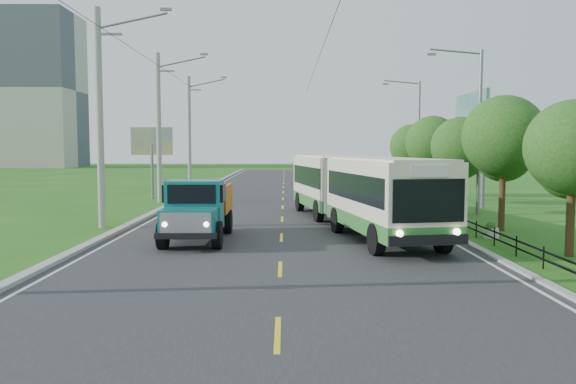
{
  "coord_description": "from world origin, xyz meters",
  "views": [
    {
      "loc": [
        0.14,
        -16.77,
        3.65
      ],
      "look_at": [
        0.27,
        5.88,
        1.9
      ],
      "focal_mm": 35.0,
      "sensor_mm": 36.0,
      "label": 1
    }
  ],
  "objects_px": {
    "planter_mid": "(438,210)",
    "tree_third": "(504,141)",
    "billboard_right": "(471,123)",
    "dump_truck": "(198,206)",
    "pole_near": "(100,117)",
    "billboard_left": "(152,146)",
    "tree_fourth": "(461,150)",
    "streetlight_mid": "(477,126)",
    "streetlight_far": "(417,133)",
    "planter_near": "(491,231)",
    "tree_fifth": "(433,146)",
    "pole_far": "(190,132)",
    "tree_back": "(412,149)",
    "planter_far": "(406,197)",
    "bus": "(354,186)",
    "pole_mid": "(159,127)",
    "tree_second": "(572,153)"
  },
  "relations": [
    {
      "from": "tree_second",
      "to": "bus",
      "type": "xyz_separation_m",
      "value": [
        -6.5,
        6.96,
        -1.59
      ]
    },
    {
      "from": "planter_mid",
      "to": "tree_second",
      "type": "bearing_deg",
      "value": -83.95
    },
    {
      "from": "tree_back",
      "to": "dump_truck",
      "type": "xyz_separation_m",
      "value": [
        -13.16,
        -20.7,
        -2.27
      ]
    },
    {
      "from": "tree_back",
      "to": "bus",
      "type": "bearing_deg",
      "value": -110.89
    },
    {
      "from": "tree_third",
      "to": "planter_mid",
      "type": "xyz_separation_m",
      "value": [
        -1.26,
        5.86,
        -3.7
      ]
    },
    {
      "from": "tree_third",
      "to": "streetlight_far",
      "type": "xyz_separation_m",
      "value": [
        0.79,
        19.86,
        0.92
      ]
    },
    {
      "from": "tree_fourth",
      "to": "bus",
      "type": "xyz_separation_m",
      "value": [
        -6.5,
        -5.04,
        -1.66
      ]
    },
    {
      "from": "tree_second",
      "to": "billboard_left",
      "type": "distance_m",
      "value": 29.2
    },
    {
      "from": "dump_truck",
      "to": "pole_far",
      "type": "bearing_deg",
      "value": 100.19
    },
    {
      "from": "pole_mid",
      "to": "tree_second",
      "type": "distance_m",
      "value": 26.2
    },
    {
      "from": "pole_far",
      "to": "planter_near",
      "type": "height_order",
      "value": "pole_far"
    },
    {
      "from": "pole_mid",
      "to": "billboard_right",
      "type": "relative_size",
      "value": 1.37
    },
    {
      "from": "pole_far",
      "to": "pole_mid",
      "type": "bearing_deg",
      "value": -90.0
    },
    {
      "from": "tree_fifth",
      "to": "streetlight_mid",
      "type": "xyz_separation_m",
      "value": [
        0.79,
        -6.14,
        1.05
      ]
    },
    {
      "from": "streetlight_mid",
      "to": "planter_mid",
      "type": "height_order",
      "value": "streetlight_mid"
    },
    {
      "from": "planter_mid",
      "to": "tree_third",
      "type": "bearing_deg",
      "value": -77.9
    },
    {
      "from": "pole_mid",
      "to": "tree_second",
      "type": "bearing_deg",
      "value": -46.15
    },
    {
      "from": "tree_fifth",
      "to": "billboard_right",
      "type": "relative_size",
      "value": 0.79
    },
    {
      "from": "dump_truck",
      "to": "billboard_right",
      "type": "bearing_deg",
      "value": 43.01
    },
    {
      "from": "planter_mid",
      "to": "pole_near",
      "type": "bearing_deg",
      "value": -163.48
    },
    {
      "from": "pole_far",
      "to": "planter_far",
      "type": "bearing_deg",
      "value": -33.12
    },
    {
      "from": "streetlight_far",
      "to": "pole_near",
      "type": "bearing_deg",
      "value": -134.86
    },
    {
      "from": "streetlight_far",
      "to": "planter_near",
      "type": "xyz_separation_m",
      "value": [
        -2.04,
        -22.0,
        -4.62
      ]
    },
    {
      "from": "planter_near",
      "to": "billboard_left",
      "type": "bearing_deg",
      "value": 135.16
    },
    {
      "from": "tree_back",
      "to": "planter_near",
      "type": "distance_m",
      "value": 20.46
    },
    {
      "from": "tree_back",
      "to": "billboard_left",
      "type": "bearing_deg",
      "value": -173.69
    },
    {
      "from": "tree_back",
      "to": "planter_far",
      "type": "bearing_deg",
      "value": -106.88
    },
    {
      "from": "tree_third",
      "to": "planter_far",
      "type": "distance_m",
      "value": 14.4
    },
    {
      "from": "pole_mid",
      "to": "tree_second",
      "type": "height_order",
      "value": "pole_mid"
    },
    {
      "from": "pole_near",
      "to": "billboard_left",
      "type": "xyz_separation_m",
      "value": [
        -1.24,
        15.0,
        -1.23
      ]
    },
    {
      "from": "planter_far",
      "to": "dump_truck",
      "type": "bearing_deg",
      "value": -125.71
    },
    {
      "from": "billboard_left",
      "to": "dump_truck",
      "type": "distance_m",
      "value": 19.72
    },
    {
      "from": "tree_fourth",
      "to": "bus",
      "type": "bearing_deg",
      "value": -142.23
    },
    {
      "from": "tree_fourth",
      "to": "planter_mid",
      "type": "distance_m",
      "value": 3.53
    },
    {
      "from": "pole_near",
      "to": "pole_far",
      "type": "height_order",
      "value": "same"
    },
    {
      "from": "pole_near",
      "to": "bus",
      "type": "xyz_separation_m",
      "value": [
        11.62,
        0.1,
        -3.16
      ]
    },
    {
      "from": "billboard_right",
      "to": "dump_truck",
      "type": "bearing_deg",
      "value": -136.98
    },
    {
      "from": "tree_fourth",
      "to": "streetlight_mid",
      "type": "xyz_separation_m",
      "value": [
        0.79,
        -0.14,
        1.32
      ]
    },
    {
      "from": "tree_third",
      "to": "billboard_right",
      "type": "relative_size",
      "value": 0.82
    },
    {
      "from": "streetlight_far",
      "to": "bus",
      "type": "height_order",
      "value": "streetlight_far"
    },
    {
      "from": "streetlight_mid",
      "to": "bus",
      "type": "height_order",
      "value": "streetlight_mid"
    },
    {
      "from": "tree_third",
      "to": "pole_near",
      "type": "bearing_deg",
      "value": 177.29
    },
    {
      "from": "streetlight_mid",
      "to": "bus",
      "type": "bearing_deg",
      "value": -146.1
    },
    {
      "from": "billboard_right",
      "to": "pole_mid",
      "type": "bearing_deg",
      "value": 177.22
    },
    {
      "from": "tree_fifth",
      "to": "dump_truck",
      "type": "height_order",
      "value": "tree_fifth"
    },
    {
      "from": "tree_third",
      "to": "planter_far",
      "type": "relative_size",
      "value": 8.96
    },
    {
      "from": "pole_mid",
      "to": "planter_far",
      "type": "relative_size",
      "value": 14.93
    },
    {
      "from": "tree_fifth",
      "to": "billboard_right",
      "type": "height_order",
      "value": "billboard_right"
    },
    {
      "from": "tree_third",
      "to": "bus",
      "type": "bearing_deg",
      "value": 171.59
    },
    {
      "from": "tree_back",
      "to": "streetlight_mid",
      "type": "relative_size",
      "value": 0.61
    }
  ]
}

